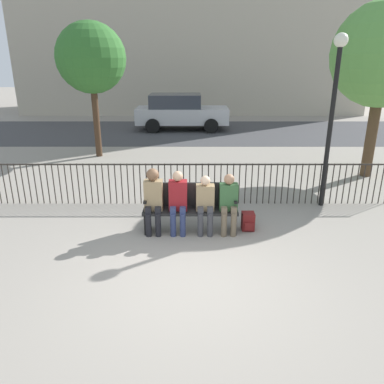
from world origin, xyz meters
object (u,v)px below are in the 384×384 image
backpack (250,221)px  lamp_post (336,97)px  tree_0 (93,58)px  seated_person_3 (230,201)px  parked_car_0 (182,111)px  park_bench (192,206)px  seated_person_0 (155,197)px  seated_person_2 (207,202)px  seated_person_1 (180,199)px

backpack → lamp_post: size_ratio=0.10×
tree_0 → lamp_post: size_ratio=1.18×
backpack → tree_0: (-4.26, 5.84, 2.98)m
seated_person_3 → parked_car_0: size_ratio=0.27×
tree_0 → lamp_post: tree_0 is taller
park_bench → lamp_post: bearing=23.4°
park_bench → seated_person_0: size_ratio=1.42×
park_bench → seated_person_2: seated_person_2 is taller
seated_person_1 → tree_0: (-2.91, 5.95, 2.48)m
seated_person_0 → tree_0: (-2.45, 5.95, 2.43)m
backpack → parked_car_0: 10.99m
park_bench → seated_person_2: bearing=-25.8°
seated_person_0 → lamp_post: size_ratio=0.35×
lamp_post → seated_person_1: bearing=-156.2°
seated_person_1 → seated_person_2: seated_person_1 is taller
park_bench → lamp_post: 3.75m
park_bench → seated_person_0: seated_person_0 is taller
seated_person_0 → parked_car_0: size_ratio=0.30×
park_bench → tree_0: 7.13m
parked_car_0 → seated_person_3: bearing=-83.6°
seated_person_2 → seated_person_3: size_ratio=0.97×
seated_person_2 → seated_person_1: bearing=179.4°
seated_person_2 → tree_0: tree_0 is taller
seated_person_1 → backpack: 1.44m
seated_person_2 → tree_0: (-3.42, 5.96, 2.52)m
seated_person_3 → backpack: bearing=16.2°
park_bench → lamp_post: size_ratio=0.49×
park_bench → seated_person_1: seated_person_1 is taller
backpack → seated_person_3: bearing=-163.8°
seated_person_0 → seated_person_1: (0.46, -0.00, -0.04)m
seated_person_2 → seated_person_3: seated_person_3 is taller
seated_person_2 → seated_person_3: 0.44m
seated_person_2 → lamp_post: 3.52m
backpack → tree_0: size_ratio=0.08×
lamp_post → tree_0: bearing=143.4°
seated_person_3 → tree_0: size_ratio=0.27×
park_bench → seated_person_2: (0.28, -0.13, 0.13)m
seated_person_3 → parked_car_0: (-1.22, 10.96, 0.20)m
seated_person_0 → lamp_post: (3.66, 1.41, 1.69)m
park_bench → parked_car_0: parked_car_0 is taller
seated_person_0 → tree_0: bearing=112.4°
park_bench → tree_0: bearing=118.4°
lamp_post → seated_person_0: bearing=-159.0°
seated_person_2 → lamp_post: size_ratio=0.31×
seated_person_1 → lamp_post: size_ratio=0.33×
park_bench → seated_person_3: bearing=-10.5°
seated_person_1 → lamp_post: (3.20, 1.41, 1.73)m
park_bench → backpack: size_ratio=5.18×
seated_person_0 → seated_person_3: seated_person_0 is taller
seated_person_3 → park_bench: bearing=169.5°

